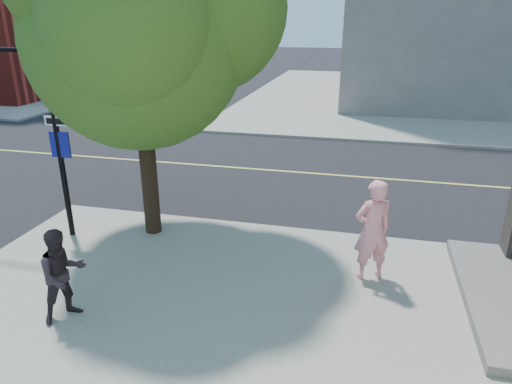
# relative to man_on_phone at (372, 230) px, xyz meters

# --- Properties ---
(ground) EXTENTS (140.00, 140.00, 0.00)m
(ground) POSITION_rel_man_on_phone_xyz_m (-6.76, 1.87, -1.11)
(ground) COLOR black
(ground) RESTS_ON ground
(road_ew) EXTENTS (140.00, 9.00, 0.01)m
(road_ew) POSITION_rel_man_on_phone_xyz_m (-6.76, 6.37, -1.11)
(road_ew) COLOR black
(road_ew) RESTS_ON ground
(sidewalk_ne) EXTENTS (29.00, 25.00, 0.12)m
(sidewalk_ne) POSITION_rel_man_on_phone_xyz_m (6.74, 23.37, -1.05)
(sidewalk_ne) COLOR gray
(sidewalk_ne) RESTS_ON ground
(man_on_phone) EXTENTS (0.86, 0.74, 1.99)m
(man_on_phone) POSITION_rel_man_on_phone_xyz_m (0.00, 0.00, 0.00)
(man_on_phone) COLOR pink
(man_on_phone) RESTS_ON sidewalk_se
(pedestrian) EXTENTS (0.93, 0.98, 1.59)m
(pedestrian) POSITION_rel_man_on_phone_xyz_m (-4.86, -2.47, -0.20)
(pedestrian) COLOR #292225
(pedestrian) RESTS_ON sidewalk_se
(street_tree) EXTENTS (5.59, 5.08, 7.42)m
(street_tree) POSITION_rel_man_on_phone_xyz_m (-4.80, 0.93, 3.80)
(street_tree) COLOR black
(street_tree) RESTS_ON sidewalk_se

